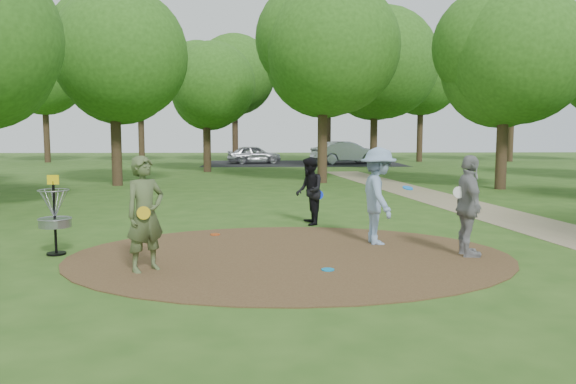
{
  "coord_description": "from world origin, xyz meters",
  "views": [
    {
      "loc": [
        -0.37,
        -10.45,
        2.38
      ],
      "look_at": [
        0.0,
        1.2,
        1.1
      ],
      "focal_mm": 35.0,
      "sensor_mm": 36.0,
      "label": 1
    }
  ],
  "objects": [
    {
      "name": "ground",
      "position": [
        0.0,
        0.0,
        0.0
      ],
      "size": [
        100.0,
        100.0,
        0.0
      ],
      "primitive_type": "plane",
      "color": "#2D5119",
      "rests_on": "ground"
    },
    {
      "name": "dirt_clearing",
      "position": [
        0.0,
        0.0,
        0.01
      ],
      "size": [
        8.4,
        8.4,
        0.02
      ],
      "primitive_type": "cylinder",
      "color": "#47301C",
      "rests_on": "ground"
    },
    {
      "name": "footpath",
      "position": [
        6.5,
        2.0,
        0.01
      ],
      "size": [
        7.55,
        39.89,
        0.01
      ],
      "primitive_type": "cube",
      "rotation": [
        0.0,
        0.0,
        0.14
      ],
      "color": "#8C7A5B",
      "rests_on": "ground"
    },
    {
      "name": "parking_lot",
      "position": [
        2.0,
        30.0,
        0.0
      ],
      "size": [
        14.0,
        8.0,
        0.01
      ],
      "primitive_type": "cube",
      "color": "black",
      "rests_on": "ground"
    },
    {
      "name": "player_observer_with_disc",
      "position": [
        -2.47,
        -1.06,
        0.98
      ],
      "size": [
        0.84,
        0.84,
        1.96
      ],
      "color": "#4C5C35",
      "rests_on": "ground"
    },
    {
      "name": "player_throwing_with_disc",
      "position": [
        1.88,
        1.1,
        1.02
      ],
      "size": [
        1.2,
        1.37,
        2.03
      ],
      "color": "#839FC4",
      "rests_on": "ground"
    },
    {
      "name": "player_walking_with_disc",
      "position": [
        0.62,
        3.6,
        0.86
      ],
      "size": [
        0.72,
        0.89,
        1.72
      ],
      "color": "black",
      "rests_on": "ground"
    },
    {
      "name": "player_waiting_with_disc",
      "position": [
        3.36,
        -0.12,
        0.96
      ],
      "size": [
        0.57,
        1.15,
        1.93
      ],
      "color": "gray",
      "rests_on": "ground"
    },
    {
      "name": "disc_ground_blue",
      "position": [
        0.6,
        -1.15,
        0.03
      ],
      "size": [
        0.22,
        0.22,
        0.02
      ],
      "primitive_type": "cylinder",
      "color": "#0B86C7",
      "rests_on": "dirt_clearing"
    },
    {
      "name": "disc_ground_red",
      "position": [
        -1.63,
        2.17,
        0.03
      ],
      "size": [
        0.22,
        0.22,
        0.02
      ],
      "primitive_type": "cylinder",
      "color": "#BC3F12",
      "rests_on": "dirt_clearing"
    },
    {
      "name": "car_left",
      "position": [
        -1.52,
        30.0,
        0.65
      ],
      "size": [
        4.09,
        2.39,
        1.31
      ],
      "primitive_type": "imported",
      "rotation": [
        0.0,
        0.0,
        1.8
      ],
      "color": "#B6B7BE",
      "rests_on": "ground"
    },
    {
      "name": "car_right",
      "position": [
        5.03,
        29.54,
        0.8
      ],
      "size": [
        5.14,
        3.2,
        1.6
      ],
      "primitive_type": "imported",
      "rotation": [
        0.0,
        0.0,
        1.91
      ],
      "color": "#ADB0B5",
      "rests_on": "ground"
    },
    {
      "name": "disc_golf_basket",
      "position": [
        -4.5,
        0.3,
        0.87
      ],
      "size": [
        0.63,
        0.63,
        1.54
      ],
      "color": "black",
      "rests_on": "ground"
    },
    {
      "name": "tree_ring",
      "position": [
        3.42,
        9.9,
        5.34
      ],
      "size": [
        37.82,
        45.76,
        9.59
      ],
      "color": "#332316",
      "rests_on": "ground"
    }
  ]
}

